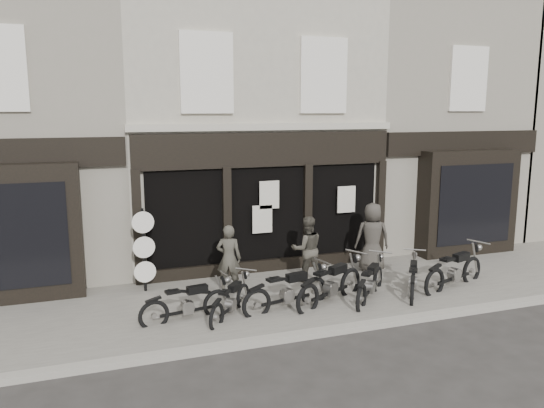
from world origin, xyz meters
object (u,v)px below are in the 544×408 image
object	(u,v)px
motorcycle_0	(188,306)
motorcycle_4	(370,286)
motorcycle_2	(287,295)
motorcycle_5	(413,281)
man_right	(372,237)
advert_sign_post	(144,254)
motorcycle_6	(454,274)
man_centre	(307,249)
man_left	(229,258)
motorcycle_1	(231,303)
motorcycle_3	(331,288)

from	to	relation	value
motorcycle_0	motorcycle_4	world-z (taller)	motorcycle_4
motorcycle_0	motorcycle_2	size ratio (longest dim) A/B	0.92
motorcycle_5	man_right	xyz separation A→B (m)	(-0.07, 1.87, 0.68)
man_right	advert_sign_post	distance (m)	6.07
motorcycle_0	motorcycle_6	size ratio (longest dim) A/B	0.90
motorcycle_2	man_centre	xyz separation A→B (m)	(1.15, 1.61, 0.55)
motorcycle_4	man_left	size ratio (longest dim) A/B	1.03
motorcycle_0	man_centre	bearing A→B (deg)	14.76
motorcycle_6	man_centre	size ratio (longest dim) A/B	1.34
motorcycle_0	man_left	bearing A→B (deg)	38.33
advert_sign_post	motorcycle_0	bearing A→B (deg)	-74.27
motorcycle_1	motorcycle_4	bearing A→B (deg)	-50.96
motorcycle_0	motorcycle_4	bearing A→B (deg)	-11.14
motorcycle_3	motorcycle_5	xyz separation A→B (m)	(2.16, -0.08, -0.06)
motorcycle_4	man_right	bearing A→B (deg)	13.79
motorcycle_3	man_right	size ratio (longest dim) A/B	1.14
motorcycle_3	advert_sign_post	xyz separation A→B (m)	(-3.98, 2.11, 0.61)
motorcycle_0	advert_sign_post	world-z (taller)	advert_sign_post
motorcycle_2	man_right	size ratio (longest dim) A/B	1.17
motorcycle_3	motorcycle_5	world-z (taller)	motorcycle_3
motorcycle_5	motorcycle_4	bearing A→B (deg)	125.21
motorcycle_6	motorcycle_5	bearing A→B (deg)	161.63
motorcycle_2	man_left	xyz separation A→B (m)	(-0.95, 1.50, 0.52)
motorcycle_1	motorcycle_4	distance (m)	3.37
motorcycle_5	man_right	bearing A→B (deg)	37.42
man_left	advert_sign_post	bearing A→B (deg)	3.31
man_left	man_right	world-z (taller)	man_right
motorcycle_0	man_left	distance (m)	1.96
motorcycle_5	man_right	distance (m)	1.99
motorcycle_0	advert_sign_post	size ratio (longest dim) A/B	0.94
motorcycle_5	motorcycle_6	xyz separation A→B (m)	(1.22, 0.02, 0.06)
motorcycle_4	motorcycle_3	bearing A→B (deg)	129.19
motorcycle_0	motorcycle_2	distance (m)	2.22
motorcycle_1	motorcycle_5	distance (m)	4.54
motorcycle_6	advert_sign_post	xyz separation A→B (m)	(-7.36, 2.18, 0.61)
motorcycle_4	motorcycle_6	bearing A→B (deg)	-45.26
man_centre	man_right	bearing A→B (deg)	-167.03
man_centre	advert_sign_post	size ratio (longest dim) A/B	0.78
man_left	man_right	bearing A→B (deg)	-152.85
motorcycle_2	man_centre	world-z (taller)	man_centre
motorcycle_3	motorcycle_6	distance (m)	3.38
man_right	man_centre	bearing A→B (deg)	25.98
motorcycle_3	advert_sign_post	bearing A→B (deg)	124.64
man_centre	advert_sign_post	distance (m)	4.07
man_left	man_centre	xyz separation A→B (m)	(2.10, 0.11, 0.02)
motorcycle_1	man_centre	xyz separation A→B (m)	(2.44, 1.57, 0.61)
motorcycle_4	motorcycle_1	bearing A→B (deg)	132.99
motorcycle_5	advert_sign_post	bearing A→B (deg)	105.42
man_right	advert_sign_post	bearing A→B (deg)	16.38
motorcycle_3	motorcycle_4	size ratio (longest dim) A/B	1.27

